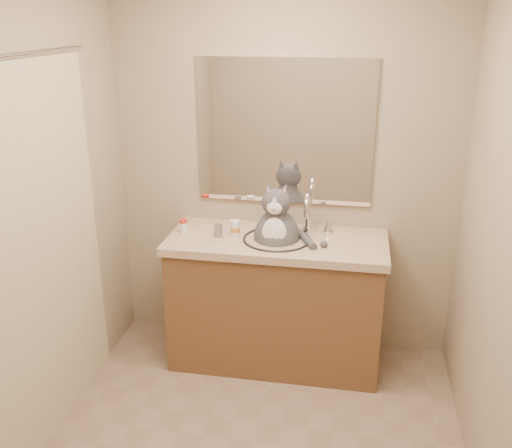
{
  "coord_description": "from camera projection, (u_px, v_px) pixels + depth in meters",
  "views": [
    {
      "loc": [
        0.45,
        -2.25,
        2.13
      ],
      "look_at": [
        -0.07,
        0.65,
        1.05
      ],
      "focal_mm": 40.0,
      "sensor_mm": 36.0,
      "label": 1
    }
  ],
  "objects": [
    {
      "name": "mirror",
      "position": [
        285.0,
        132.0,
        3.53
      ],
      "size": [
        1.1,
        0.02,
        0.9
      ],
      "primitive_type": "cube",
      "color": "white",
      "rests_on": "room"
    },
    {
      "name": "room",
      "position": [
        246.0,
        244.0,
        2.47
      ],
      "size": [
        2.22,
        2.52,
        2.42
      ],
      "color": "gray",
      "rests_on": "ground"
    },
    {
      "name": "cat",
      "position": [
        277.0,
        235.0,
        3.47
      ],
      "size": [
        0.4,
        0.32,
        0.57
      ],
      "rotation": [
        0.0,
        0.0,
        0.0
      ],
      "color": "#4C4C52",
      "rests_on": "vanity"
    },
    {
      "name": "shower_curtain",
      "position": [
        41.0,
        254.0,
        2.8
      ],
      "size": [
        0.02,
        1.3,
        1.93
      ],
      "color": "beige",
      "rests_on": "ground"
    },
    {
      "name": "vanity",
      "position": [
        276.0,
        298.0,
        3.62
      ],
      "size": [
        1.34,
        0.59,
        1.12
      ],
      "color": "brown",
      "rests_on": "ground"
    },
    {
      "name": "pill_bottle_orange",
      "position": [
        235.0,
        228.0,
        3.52
      ],
      "size": [
        0.07,
        0.07,
        0.1
      ],
      "rotation": [
        0.0,
        0.0,
        0.19
      ],
      "color": "white",
      "rests_on": "vanity"
    },
    {
      "name": "grey_canister",
      "position": [
        218.0,
        230.0,
        3.5
      ],
      "size": [
        0.07,
        0.07,
        0.08
      ],
      "rotation": [
        0.0,
        0.0,
        -0.4
      ],
      "color": "gray",
      "rests_on": "vanity"
    },
    {
      "name": "pill_bottle_redcap",
      "position": [
        184.0,
        226.0,
        3.56
      ],
      "size": [
        0.06,
        0.06,
        0.09
      ],
      "rotation": [
        0.0,
        0.0,
        0.17
      ],
      "color": "white",
      "rests_on": "vanity"
    }
  ]
}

